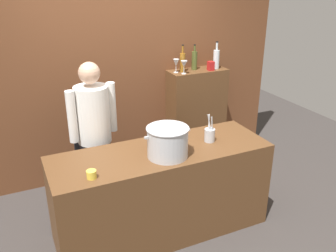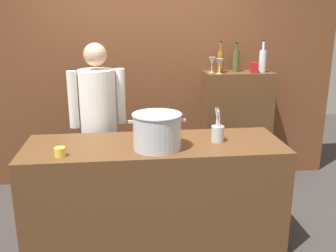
{
  "view_description": "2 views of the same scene",
  "coord_description": "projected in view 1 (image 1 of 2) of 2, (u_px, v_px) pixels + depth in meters",
  "views": [
    {
      "loc": [
        -1.23,
        -2.8,
        2.44
      ],
      "look_at": [
        0.25,
        0.4,
        0.95
      ],
      "focal_mm": 39.15,
      "sensor_mm": 36.0,
      "label": 1
    },
    {
      "loc": [
        -0.22,
        -2.91,
        1.9
      ],
      "look_at": [
        0.16,
        0.42,
        0.92
      ],
      "focal_mm": 40.87,
      "sensor_mm": 36.0,
      "label": 2
    }
  ],
  "objects": [
    {
      "name": "brick_back_panel",
      "position": [
        113.0,
        58.0,
        4.35
      ],
      "size": [
        4.4,
        0.1,
        3.0
      ],
      "primitive_type": "cube",
      "color": "brown",
      "rests_on": "ground_plane"
    },
    {
      "name": "prep_counter",
      "position": [
        162.0,
        192.0,
        3.59
      ],
      "size": [
        2.08,
        0.7,
        0.9
      ],
      "primitive_type": "cube",
      "color": "brown",
      "rests_on": "ground_plane"
    },
    {
      "name": "wine_glass_short",
      "position": [
        184.0,
        64.0,
        4.44
      ],
      "size": [
        0.08,
        0.08,
        0.16
      ],
      "color": "silver",
      "rests_on": "bar_cabinet"
    },
    {
      "name": "wine_bottle_clear",
      "position": [
        216.0,
        59.0,
        4.67
      ],
      "size": [
        0.08,
        0.08,
        0.35
      ],
      "color": "silver",
      "rests_on": "bar_cabinet"
    },
    {
      "name": "spice_tin_red",
      "position": [
        211.0,
        66.0,
        4.62
      ],
      "size": [
        0.07,
        0.07,
        0.11
      ],
      "primitive_type": "cube",
      "color": "red",
      "rests_on": "bar_cabinet"
    },
    {
      "name": "stockpot_large",
      "position": [
        168.0,
        142.0,
        3.27
      ],
      "size": [
        0.44,
        0.38,
        0.28
      ],
      "color": "#B7BABF",
      "rests_on": "prep_counter"
    },
    {
      "name": "ground_plane",
      "position": [
        162.0,
        229.0,
        3.77
      ],
      "size": [
        8.0,
        8.0,
        0.0
      ],
      "primitive_type": "plane",
      "color": "#383330"
    },
    {
      "name": "butter_jar",
      "position": [
        91.0,
        174.0,
        2.95
      ],
      "size": [
        0.08,
        0.08,
        0.07
      ],
      "primitive_type": "cylinder",
      "color": "yellow",
      "rests_on": "prep_counter"
    },
    {
      "name": "wine_bottle_olive",
      "position": [
        194.0,
        60.0,
        4.63
      ],
      "size": [
        0.07,
        0.07,
        0.32
      ],
      "color": "#475123",
      "rests_on": "bar_cabinet"
    },
    {
      "name": "bar_cabinet",
      "position": [
        196.0,
        117.0,
        4.91
      ],
      "size": [
        0.76,
        0.32,
        1.29
      ],
      "primitive_type": "cube",
      "color": "brown",
      "rests_on": "ground_plane"
    },
    {
      "name": "chef",
      "position": [
        94.0,
        130.0,
        3.71
      ],
      "size": [
        0.52,
        0.39,
        1.66
      ],
      "rotation": [
        0.0,
        0.0,
        3.39
      ],
      "color": "black",
      "rests_on": "ground_plane"
    },
    {
      "name": "utensil_crock",
      "position": [
        210.0,
        135.0,
        3.58
      ],
      "size": [
        0.1,
        0.1,
        0.28
      ],
      "color": "#B7BABF",
      "rests_on": "prep_counter"
    },
    {
      "name": "wine_bottle_amber",
      "position": [
        183.0,
        62.0,
        4.54
      ],
      "size": [
        0.07,
        0.07,
        0.34
      ],
      "color": "#8C5919",
      "rests_on": "bar_cabinet"
    },
    {
      "name": "wine_glass_wide",
      "position": [
        176.0,
        63.0,
        4.49
      ],
      "size": [
        0.08,
        0.08,
        0.17
      ],
      "color": "silver",
      "rests_on": "bar_cabinet"
    }
  ]
}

